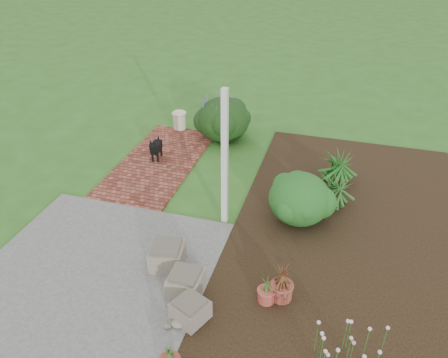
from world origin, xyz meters
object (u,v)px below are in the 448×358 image
(stone_trough_near, at_px, (190,311))
(black_dog, at_px, (156,147))
(cream_ceramic_urn, at_px, (179,121))
(evergreen_shrub, at_px, (300,198))

(stone_trough_near, xyz_separation_m, black_dog, (-2.26, 3.97, 0.16))
(stone_trough_near, xyz_separation_m, cream_ceramic_urn, (-2.36, 5.65, 0.07))
(stone_trough_near, relative_size, cream_ceramic_urn, 1.00)
(stone_trough_near, bearing_deg, black_dog, 119.65)
(cream_ceramic_urn, bearing_deg, evergreen_shrub, -40.93)
(black_dog, bearing_deg, evergreen_shrub, -29.80)
(stone_trough_near, bearing_deg, evergreen_shrub, 68.11)
(stone_trough_near, height_order, cream_ceramic_urn, cream_ceramic_urn)
(black_dog, height_order, cream_ceramic_urn, black_dog)
(evergreen_shrub, bearing_deg, cream_ceramic_urn, 139.07)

